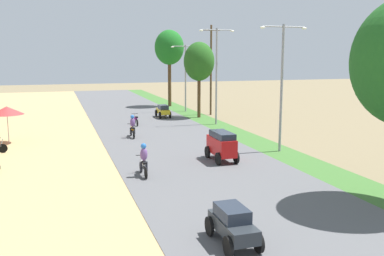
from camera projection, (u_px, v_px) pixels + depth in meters
vendor_umbrella at (7, 110)px, 28.82m from camera, size 2.20×2.20×2.52m
median_tree_second at (199, 62)px, 40.55m from camera, size 2.92×2.92×7.19m
median_tree_third at (169, 48)px, 49.53m from camera, size 3.39×3.39×8.85m
streetlamp_near at (282, 79)px, 26.04m from camera, size 3.16×0.20×7.75m
streetlamp_mid at (217, 70)px, 36.50m from camera, size 3.16×0.20×8.19m
streetlamp_far at (185, 73)px, 45.22m from camera, size 3.16×0.20×7.02m
utility_pole_near at (211, 69)px, 42.82m from camera, size 1.80×0.20×8.95m
car_sedan_charcoal at (233, 223)px, 13.47m from camera, size 1.10×2.26×1.19m
car_van_red at (222, 144)px, 24.10m from camera, size 1.19×2.41×1.67m
car_sedan_yellow at (163, 110)px, 41.27m from camera, size 1.10×2.26×1.19m
motorbike_foreground_rider at (143, 160)px, 21.09m from camera, size 0.54×1.80×1.66m
motorbike_ahead_second at (132, 127)px, 31.06m from camera, size 0.54×1.80×1.66m
motorbike_ahead_third at (136, 119)px, 36.66m from camera, size 0.54×1.80×0.94m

